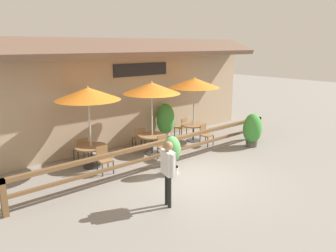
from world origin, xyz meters
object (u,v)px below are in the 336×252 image
Objects in this scene: patio_umbrella_near at (88,94)px; chair_far_wallside at (182,126)px; patio_umbrella_middle at (152,88)px; potted_plant_entrance_palm at (252,130)px; dining_table_middle at (152,139)px; dining_table_far at (193,127)px; chair_middle_streetside at (164,146)px; potted_plant_corner_fern at (166,120)px; chair_near_streetside at (104,158)px; chair_near_wallside at (82,148)px; patio_umbrella_far at (194,83)px; chair_far_streetside at (205,134)px; dining_table_near at (91,150)px; chair_middle_wallside at (139,137)px; potted_plant_broad_leaf at (172,153)px; pedestrian at (168,165)px.

patio_umbrella_near reaches higher than chair_far_wallside.
potted_plant_entrance_palm is at bearing -28.02° from patio_umbrella_middle.
dining_table_middle is 1.00× the size of dining_table_far.
chair_middle_streetside is at bearing 162.86° from potted_plant_entrance_palm.
patio_umbrella_near is 4.38m from potted_plant_corner_fern.
chair_near_streetside is at bearing -171.66° from dining_table_far.
chair_near_wallside is (-0.05, 1.45, 0.00)m from chair_near_streetside.
patio_umbrella_far is 3.00m from potted_plant_entrance_palm.
dining_table_near is at bearing 162.58° from chair_far_streetside.
chair_middle_streetside reaches higher than dining_table_far.
chair_near_wallside and chair_far_wallside have the same top height.
potted_plant_entrance_palm is at bearing 101.54° from chair_far_wallside.
dining_table_far is at bearing -135.00° from patio_umbrella_far.
dining_table_middle is 0.67× the size of potted_plant_corner_fern.
patio_umbrella_near is 3.16× the size of chair_far_streetside.
patio_umbrella_middle reaches higher than chair_middle_streetside.
patio_umbrella_near is at bearing 174.66° from patio_umbrella_middle.
chair_near_wallside is 2.35m from chair_middle_wallside.
patio_umbrella_near is at bearing 160.26° from chair_middle_streetside.
potted_plant_corner_fern is at bearing 26.19° from chair_near_streetside.
chair_near_wallside is 2.57m from dining_table_middle.
chair_near_streetside is at bearing -85.78° from patio_umbrella_near.
chair_far_streetside is 0.69× the size of potted_plant_broad_leaf.
chair_middle_wallside is at bearing 165.99° from dining_table_far.
pedestrian is at bearing 94.09° from chair_near_wallside.
potted_plant_entrance_palm reaches higher than chair_far_wallside.
patio_umbrella_far is at bearing 120.46° from potted_plant_entrance_palm.
patio_umbrella_near is 6.57m from potted_plant_entrance_palm.
dining_table_far is 0.78× the size of potted_plant_entrance_palm.
patio_umbrella_middle is 2.35m from patio_umbrella_far.
patio_umbrella_middle is 2.13m from chair_middle_wallside.
patio_umbrella_far is at bearing 4.46° from dining_table_middle.
chair_middle_wallside is at bearing 141.87° from chair_far_streetside.
chair_near_wallside is at bearing -177.76° from potted_plant_corner_fern.
patio_umbrella_middle reaches higher than chair_far_streetside.
chair_near_wallside is 1.00× the size of chair_far_streetside.
chair_middle_streetside is 1.00× the size of chair_far_streetside.
patio_umbrella_middle is at bearing -5.34° from patio_umbrella_near.
chair_far_streetside is (2.34, 0.19, 0.00)m from chair_middle_streetside.
chair_far_streetside is at bearing -95.69° from dining_table_far.
potted_plant_corner_fern is (1.63, 0.33, 0.38)m from chair_middle_wallside.
chair_middle_wallside is at bearing 13.29° from patio_umbrella_near.
dining_table_near is 2.52m from chair_middle_streetside.
potted_plant_corner_fern is (1.66, 1.88, 0.38)m from chair_middle_streetside.
patio_umbrella_near reaches higher than potted_plant_entrance_palm.
potted_plant_broad_leaf reaches higher than chair_far_wallside.
patio_umbrella_far is at bearing 179.86° from chair_middle_wallside.
potted_plant_corner_fern is at bearing -154.76° from chair_middle_wallside.
dining_table_middle is at bearing -97.13° from patio_umbrella_middle.
dining_table_far is (-0.00, -0.00, -1.88)m from patio_umbrella_far.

